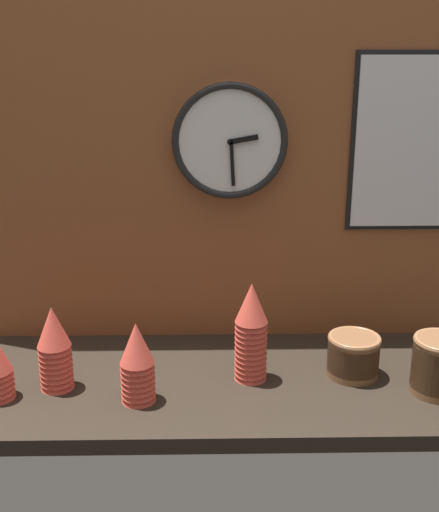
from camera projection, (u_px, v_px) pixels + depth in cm
name	position (u px, v px, depth cm)	size (l,w,h in cm)	color
ground_plane	(234.00, 382.00, 167.40)	(160.00, 56.00, 4.00)	black
wall_tiled_back	(232.00, 158.00, 175.48)	(160.00, 3.00, 105.00)	brown
cup_stack_left	(55.00, 348.00, 157.73)	(8.34, 8.34, 21.82)	#DB4C3D
cup_stack_center_left	(137.00, 362.00, 152.10)	(8.34, 8.34, 20.38)	#DB4C3D
cup_stack_center_right	(251.00, 332.00, 161.53)	(8.34, 8.34, 26.13)	#DB4C3D
bowl_stack_right	(353.00, 354.00, 165.79)	(13.64, 13.64, 11.00)	brown
bowl_stack_far_right	(439.00, 364.00, 156.82)	(13.64, 13.64, 14.46)	brown
wall_clock	(230.00, 141.00, 171.07)	(31.17, 2.70, 31.17)	white
menu_board	(430.00, 143.00, 173.12)	(43.02, 1.32, 48.19)	black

